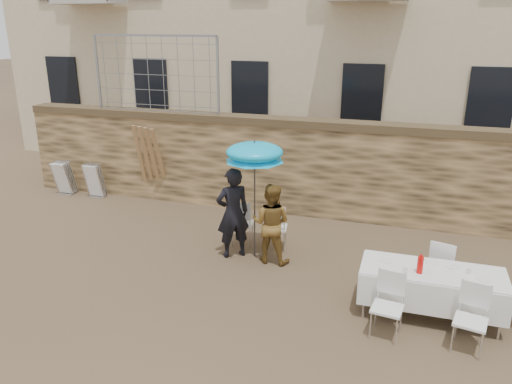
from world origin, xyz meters
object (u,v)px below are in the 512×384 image
(umbrella, at_px, (255,155))
(banquet_table, at_px, (433,273))
(table_chair_front_left, at_px, (387,307))
(couple_chair_right, at_px, (276,226))
(soda_bottle, at_px, (420,265))
(table_chair_back, at_px, (443,266))
(man_suit, at_px, (233,213))
(couple_chair_left, at_px, (242,222))
(table_chair_front_right, at_px, (471,320))
(chair_stack_left, at_px, (67,176))
(woman_dress, at_px, (271,223))
(chair_stack_right, at_px, (97,179))

(umbrella, relative_size, banquet_table, 1.01)
(umbrella, xyz_separation_m, table_chair_front_left, (2.58, -1.91, -1.53))
(umbrella, xyz_separation_m, couple_chair_right, (0.30, 0.45, -1.53))
(soda_bottle, xyz_separation_m, table_chair_back, (0.40, 0.95, -0.43))
(man_suit, distance_m, couple_chair_right, 0.98)
(soda_bottle, bearing_deg, umbrella, 156.32)
(couple_chair_right, relative_size, table_chair_front_left, 1.00)
(couple_chair_left, distance_m, couple_chair_right, 0.70)
(banquet_table, bearing_deg, table_chair_back, 75.96)
(couple_chair_left, distance_m, table_chair_back, 3.87)
(man_suit, xyz_separation_m, table_chair_front_right, (4.08, -1.81, -0.40))
(banquet_table, height_order, chair_stack_left, chair_stack_left)
(couple_chair_right, relative_size, banquet_table, 0.46)
(couple_chair_left, distance_m, soda_bottle, 3.83)
(woman_dress, relative_size, table_chair_back, 1.60)
(man_suit, relative_size, woman_dress, 1.15)
(banquet_table, relative_size, soda_bottle, 8.08)
(chair_stack_left, bearing_deg, woman_dress, -19.68)
(umbrella, height_order, table_chair_back, umbrella)
(soda_bottle, xyz_separation_m, table_chair_front_right, (0.70, -0.60, -0.43))
(chair_stack_left, bearing_deg, couple_chair_right, -15.17)
(table_chair_front_left, bearing_deg, chair_stack_left, 162.52)
(woman_dress, bearing_deg, couple_chair_right, -82.26)
(man_suit, xyz_separation_m, chair_stack_left, (-5.45, 2.22, -0.42))
(umbrella, relative_size, chair_stack_left, 2.31)
(woman_dress, relative_size, chair_stack_right, 1.67)
(couple_chair_left, relative_size, table_chair_back, 1.00)
(chair_stack_left, height_order, chair_stack_right, same)
(umbrella, bearing_deg, table_chair_front_left, -36.47)
(man_suit, distance_m, umbrella, 1.20)
(banquet_table, relative_size, chair_stack_left, 2.28)
(umbrella, xyz_separation_m, table_chair_front_right, (3.68, -1.91, -1.53))
(banquet_table, bearing_deg, table_chair_front_right, -56.31)
(banquet_table, xyz_separation_m, chair_stack_right, (-8.13, 3.27, -0.27))
(man_suit, xyz_separation_m, banquet_table, (3.58, -1.06, -0.15))
(man_suit, height_order, couple_chair_left, man_suit)
(banquet_table, height_order, table_chair_front_right, table_chair_front_right)
(table_chair_back, xyz_separation_m, chair_stack_left, (-9.23, 2.47, -0.02))
(table_chair_front_left, relative_size, chair_stack_right, 1.04)
(couple_chair_left, height_order, table_chair_back, same)
(chair_stack_left, bearing_deg, umbrella, -19.90)
(banquet_table, bearing_deg, umbrella, 160.01)
(man_suit, relative_size, table_chair_back, 1.84)
(soda_bottle, relative_size, chair_stack_right, 0.28)
(table_chair_front_right, bearing_deg, couple_chair_left, 161.96)
(couple_chair_left, relative_size, chair_stack_right, 1.04)
(soda_bottle, xyz_separation_m, chair_stack_left, (-8.83, 3.42, -0.45))
(couple_chair_right, relative_size, table_chair_front_right, 1.00)
(couple_chair_right, height_order, table_chair_back, same)
(couple_chair_right, bearing_deg, woman_dress, 85.79)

